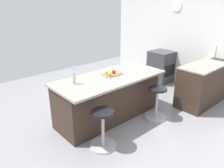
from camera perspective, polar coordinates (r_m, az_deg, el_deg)
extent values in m
plane|color=gray|center=(4.38, 0.65, -9.26)|extent=(7.30, 7.30, 0.00)
cube|color=silver|center=(6.09, 21.04, 11.35)|extent=(0.12, 5.39, 2.62)
cylinder|color=white|center=(6.25, 16.94, 19.31)|extent=(0.03, 0.28, 0.28)
cube|color=#38281E|center=(5.67, 25.14, 0.97)|extent=(2.28, 0.60, 0.90)
cube|color=#9E9384|center=(5.54, 25.89, 5.46)|extent=(2.28, 0.60, 0.03)
cube|color=#38383D|center=(5.81, 26.96, 5.48)|extent=(0.44, 0.36, 0.12)
cylinder|color=#B7B7BC|center=(5.82, 25.93, 7.73)|extent=(0.02, 0.02, 0.28)
cube|color=#38383D|center=(6.35, 12.93, 4.56)|extent=(0.60, 0.60, 0.90)
cube|color=black|center=(6.20, 15.17, 3.51)|extent=(0.44, 0.01, 0.32)
cube|color=#38281E|center=(4.26, -0.90, -3.76)|extent=(2.13, 0.76, 0.84)
cube|color=#9E9384|center=(4.05, -0.47, 1.68)|extent=(2.19, 0.96, 0.04)
cylinder|color=#B7B7BC|center=(4.51, 11.53, -8.56)|extent=(0.44, 0.44, 0.03)
cylinder|color=#B7B7BC|center=(4.36, 11.82, -5.12)|extent=(0.05, 0.05, 0.59)
cylinder|color=black|center=(4.23, 12.15, -1.28)|extent=(0.36, 0.36, 0.04)
cylinder|color=#B7B7BC|center=(3.65, -2.35, -16.03)|extent=(0.44, 0.44, 0.03)
cylinder|color=#B7B7BC|center=(3.48, -2.43, -12.08)|extent=(0.05, 0.05, 0.59)
cylinder|color=black|center=(3.31, -2.51, -7.50)|extent=(0.36, 0.36, 0.04)
cube|color=olive|center=(4.15, 0.15, 2.63)|extent=(0.36, 0.24, 0.02)
sphere|color=red|center=(4.15, 0.48, 3.30)|extent=(0.07, 0.07, 0.07)
sphere|color=#609E2D|center=(4.12, -1.17, 3.18)|extent=(0.08, 0.08, 0.08)
sphere|color=gold|center=(4.04, -0.67, 2.78)|extent=(0.07, 0.07, 0.07)
cylinder|color=silver|center=(3.72, -10.10, 1.61)|extent=(0.06, 0.06, 0.22)
cylinder|color=silver|center=(3.67, -10.25, 3.81)|extent=(0.03, 0.03, 0.08)
cylinder|color=#B7B7BC|center=(3.66, -10.30, 4.48)|extent=(0.03, 0.03, 0.02)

